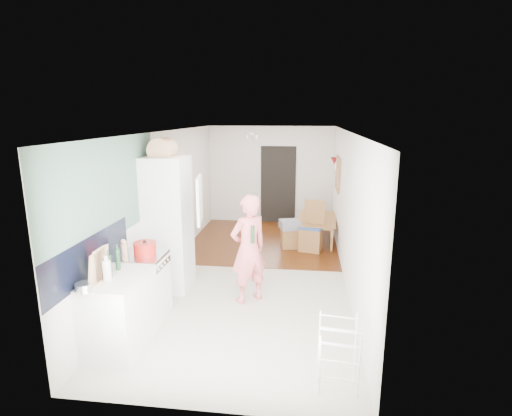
% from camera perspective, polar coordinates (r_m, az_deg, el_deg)
% --- Properties ---
extents(room_shell, '(3.20, 7.00, 2.50)m').
position_cam_1_polar(room_shell, '(6.93, -0.41, 0.45)').
color(room_shell, silver).
rests_on(room_shell, ground).
extents(floor, '(3.20, 7.00, 0.01)m').
position_cam_1_polar(floor, '(7.30, -0.39, -9.16)').
color(floor, beige).
rests_on(floor, ground).
extents(wood_floor_overlay, '(3.20, 3.30, 0.01)m').
position_cam_1_polar(wood_floor_overlay, '(9.03, 1.13, -4.68)').
color(wood_floor_overlay, '#502706').
rests_on(wood_floor_overlay, room_shell).
extents(sage_wall_panel, '(0.02, 3.00, 1.30)m').
position_cam_1_polar(sage_wall_panel, '(5.39, -20.36, 2.44)').
color(sage_wall_panel, '#53745F').
rests_on(sage_wall_panel, room_shell).
extents(tile_splashback, '(0.02, 1.90, 0.50)m').
position_cam_1_polar(tile_splashback, '(5.09, -22.49, -6.51)').
color(tile_splashback, black).
rests_on(tile_splashback, room_shell).
extents(doorway_recess, '(0.90, 0.04, 2.00)m').
position_cam_1_polar(doorway_recess, '(10.35, 3.19, 3.29)').
color(doorway_recess, black).
rests_on(doorway_recess, room_shell).
extents(base_cabinet, '(0.60, 0.90, 0.86)m').
position_cam_1_polar(base_cabinet, '(5.24, -18.98, -14.21)').
color(base_cabinet, white).
rests_on(base_cabinet, room_shell).
extents(worktop, '(0.62, 0.92, 0.06)m').
position_cam_1_polar(worktop, '(5.05, -19.37, -9.55)').
color(worktop, silver).
rests_on(worktop, room_shell).
extents(range_cooker, '(0.60, 0.60, 0.88)m').
position_cam_1_polar(range_cooker, '(5.85, -15.77, -10.90)').
color(range_cooker, white).
rests_on(range_cooker, room_shell).
extents(cooker_top, '(0.60, 0.60, 0.04)m').
position_cam_1_polar(cooker_top, '(5.68, -16.06, -6.66)').
color(cooker_top, silver).
rests_on(cooker_top, room_shell).
extents(fridge_housing, '(0.66, 0.66, 2.15)m').
position_cam_1_polar(fridge_housing, '(6.52, -12.46, -2.26)').
color(fridge_housing, white).
rests_on(fridge_housing, room_shell).
extents(fridge_door, '(0.14, 0.56, 0.70)m').
position_cam_1_polar(fridge_door, '(5.95, -8.08, 1.15)').
color(fridge_door, white).
rests_on(fridge_door, room_shell).
extents(fridge_interior, '(0.02, 0.52, 0.66)m').
position_cam_1_polar(fridge_interior, '(6.32, -10.01, 1.78)').
color(fridge_interior, white).
rests_on(fridge_interior, room_shell).
extents(pinboard, '(0.03, 0.90, 0.70)m').
position_cam_1_polar(pinboard, '(8.71, 11.63, 4.83)').
color(pinboard, tan).
rests_on(pinboard, room_shell).
extents(pinboard_frame, '(0.00, 0.94, 0.74)m').
position_cam_1_polar(pinboard_frame, '(8.71, 11.54, 4.83)').
color(pinboard_frame, olive).
rests_on(pinboard_frame, room_shell).
extents(wall_sconce, '(0.18, 0.18, 0.16)m').
position_cam_1_polar(wall_sconce, '(9.33, 11.14, 6.63)').
color(wall_sconce, maroon).
rests_on(wall_sconce, room_shell).
extents(person, '(0.85, 0.82, 1.95)m').
position_cam_1_polar(person, '(5.92, -1.08, -4.51)').
color(person, '#EC6F70').
rests_on(person, floor).
extents(dining_table, '(0.81, 1.33, 0.45)m').
position_cam_1_polar(dining_table, '(9.06, 8.81, -3.32)').
color(dining_table, olive).
rests_on(dining_table, floor).
extents(dining_chair, '(0.53, 0.53, 1.04)m').
position_cam_1_polar(dining_chair, '(8.34, 7.96, -2.65)').
color(dining_chair, olive).
rests_on(dining_chair, floor).
extents(stool, '(0.39, 0.39, 0.43)m').
position_cam_1_polar(stool, '(8.54, 4.78, -4.31)').
color(stool, olive).
rests_on(stool, floor).
extents(grey_drape, '(0.49, 0.49, 0.18)m').
position_cam_1_polar(grey_drape, '(8.43, 4.83, -2.39)').
color(grey_drape, gray).
rests_on(grey_drape, stool).
extents(drying_rack, '(0.44, 0.41, 0.78)m').
position_cam_1_polar(drying_rack, '(4.39, 11.65, -20.11)').
color(drying_rack, white).
rests_on(drying_rack, floor).
extents(bread_bin, '(0.41, 0.39, 0.21)m').
position_cam_1_polar(bread_bin, '(6.31, -13.20, 8.07)').
color(bread_bin, tan).
rests_on(bread_bin, fridge_housing).
extents(red_casserole, '(0.31, 0.31, 0.18)m').
position_cam_1_polar(red_casserole, '(5.63, -15.58, -5.61)').
color(red_casserole, red).
rests_on(red_casserole, cooker_top).
extents(steel_pan, '(0.21, 0.21, 0.09)m').
position_cam_1_polar(steel_pan, '(4.75, -23.40, -10.37)').
color(steel_pan, silver).
rests_on(steel_pan, worktop).
extents(held_bottle, '(0.06, 0.06, 0.26)m').
position_cam_1_polar(held_bottle, '(5.78, -0.47, -3.78)').
color(held_bottle, '#1B4224').
rests_on(held_bottle, person).
extents(bottle_a, '(0.07, 0.07, 0.27)m').
position_cam_1_polar(bottle_a, '(5.01, -20.28, -7.81)').
color(bottle_a, '#1B4224').
rests_on(bottle_a, worktop).
extents(bottle_b, '(0.06, 0.06, 0.26)m').
position_cam_1_polar(bottle_b, '(5.20, -19.15, -6.96)').
color(bottle_b, '#1B4224').
rests_on(bottle_b, worktop).
extents(bottle_c, '(0.10, 0.10, 0.24)m').
position_cam_1_polar(bottle_c, '(4.93, -20.52, -8.35)').
color(bottle_c, silver).
rests_on(bottle_c, worktop).
extents(pepper_mill_front, '(0.07, 0.07, 0.23)m').
position_cam_1_polar(pepper_mill_front, '(5.50, -18.36, -6.00)').
color(pepper_mill_front, tan).
rests_on(pepper_mill_front, worktop).
extents(pepper_mill_back, '(0.06, 0.06, 0.21)m').
position_cam_1_polar(pepper_mill_back, '(5.50, -18.19, -6.07)').
color(pepper_mill_back, tan).
rests_on(pepper_mill_back, worktop).
extents(chopping_boards, '(0.06, 0.31, 0.41)m').
position_cam_1_polar(chopping_boards, '(4.84, -21.62, -7.71)').
color(chopping_boards, tan).
rests_on(chopping_boards, worktop).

